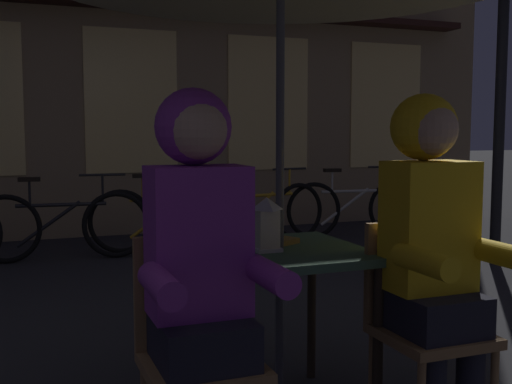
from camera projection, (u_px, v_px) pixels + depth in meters
The scene contains 11 objects.
cafe_table at pixel (280, 271), 2.75m from camera, with size 0.72×0.72×0.74m.
lantern at pixel (266, 223), 2.67m from camera, with size 0.11×0.11×0.23m.
chair_left at pixel (197, 344), 2.25m from camera, with size 0.40×0.40×0.87m.
chair_right at pixel (422, 316), 2.59m from camera, with size 0.40×0.40×0.87m.
person_left_hooded at pixel (200, 249), 2.16m from camera, with size 0.45×0.56×1.40m.
person_right_hooded at pixel (433, 233), 2.50m from camera, with size 0.45×0.56×1.40m.
bicycle_third at pixel (62, 225), 6.05m from camera, with size 1.68×0.20×0.84m.
bicycle_fourth at pixel (171, 219), 6.49m from camera, with size 1.66×0.37×0.84m.
bicycle_fifth at pixel (260, 213), 6.92m from camera, with size 1.66×0.33×0.84m.
bicycle_furthest at pixel (354, 208), 7.42m from camera, with size 1.67×0.25×0.84m.
book at pixel (274, 242), 2.84m from camera, with size 0.20×0.14×0.02m, color olive.
Camera 1 is at (-1.07, -2.48, 1.25)m, focal length 44.14 mm.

